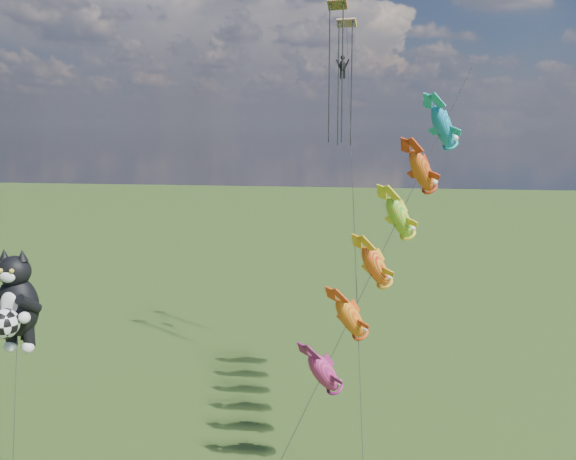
# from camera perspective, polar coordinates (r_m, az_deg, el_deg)

# --- Properties ---
(cat_kite_rig) EXTENTS (2.53, 4.16, 10.65)m
(cat_kite_rig) POSITION_cam_1_polar(r_m,az_deg,el_deg) (34.80, -23.14, -5.97)
(cat_kite_rig) COLOR brown
(cat_kite_rig) RESTS_ON ground
(fish_windsock_rig) EXTENTS (10.03, 12.57, 19.74)m
(fish_windsock_rig) POSITION_cam_1_polar(r_m,az_deg,el_deg) (31.51, 8.80, -1.04)
(fish_windsock_rig) COLOR brown
(fish_windsock_rig) RESTS_ON ground
(parafoil_rig) EXTENTS (3.18, 17.35, 23.86)m
(parafoil_rig) POSITION_cam_1_polar(r_m,az_deg,el_deg) (39.62, 4.91, 14.14)
(parafoil_rig) COLOR brown
(parafoil_rig) RESTS_ON ground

